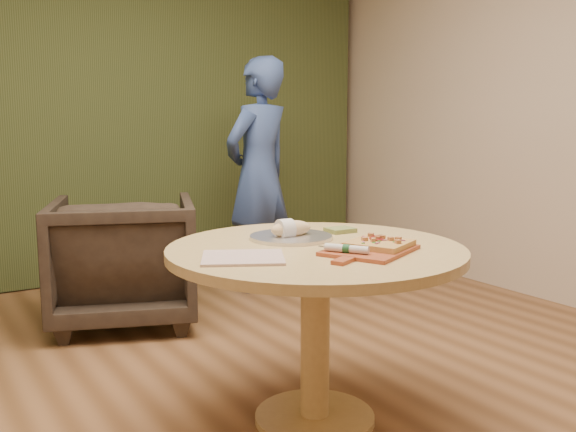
{
  "coord_description": "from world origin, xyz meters",
  "views": [
    {
      "loc": [
        -1.35,
        -2.09,
        1.27
      ],
      "look_at": [
        0.12,
        0.25,
        0.84
      ],
      "focal_mm": 40.0,
      "sensor_mm": 36.0,
      "label": 1
    }
  ],
  "objects_px": {
    "pedestal_table": "(316,280)",
    "pizza_paddle": "(368,251)",
    "armchair": "(124,254)",
    "bread_roll": "(289,229)",
    "person_standing": "(259,175)",
    "flatbread_pizza": "(379,243)",
    "cutlery_roll": "(347,249)",
    "serving_tray": "(291,237)"
  },
  "relations": [
    {
      "from": "pedestal_table",
      "to": "pizza_paddle",
      "type": "bearing_deg",
      "value": -63.21
    },
    {
      "from": "pizza_paddle",
      "to": "armchair",
      "type": "xyz_separation_m",
      "value": [
        -0.36,
        1.93,
        -0.32
      ]
    },
    {
      "from": "bread_roll",
      "to": "person_standing",
      "type": "bearing_deg",
      "value": 64.25
    },
    {
      "from": "flatbread_pizza",
      "to": "armchair",
      "type": "xyz_separation_m",
      "value": [
        -0.42,
        1.91,
        -0.34
      ]
    },
    {
      "from": "armchair",
      "to": "person_standing",
      "type": "height_order",
      "value": "person_standing"
    },
    {
      "from": "pedestal_table",
      "to": "bread_roll",
      "type": "xyz_separation_m",
      "value": [
        -0.0,
        0.19,
        0.18
      ]
    },
    {
      "from": "pizza_paddle",
      "to": "armchair",
      "type": "distance_m",
      "value": 1.99
    },
    {
      "from": "cutlery_roll",
      "to": "bread_roll",
      "type": "relative_size",
      "value": 0.92
    },
    {
      "from": "flatbread_pizza",
      "to": "armchair",
      "type": "height_order",
      "value": "armchair"
    },
    {
      "from": "cutlery_roll",
      "to": "serving_tray",
      "type": "xyz_separation_m",
      "value": [
        0.01,
        0.41,
        -0.02
      ]
    },
    {
      "from": "flatbread_pizza",
      "to": "pedestal_table",
      "type": "bearing_deg",
      "value": 131.36
    },
    {
      "from": "pedestal_table",
      "to": "pizza_paddle",
      "type": "xyz_separation_m",
      "value": [
        0.1,
        -0.21,
        0.15
      ]
    },
    {
      "from": "bread_roll",
      "to": "pizza_paddle",
      "type": "bearing_deg",
      "value": -74.86
    },
    {
      "from": "cutlery_roll",
      "to": "bread_roll",
      "type": "distance_m",
      "value": 0.41
    },
    {
      "from": "cutlery_roll",
      "to": "armchair",
      "type": "relative_size",
      "value": 0.2
    },
    {
      "from": "serving_tray",
      "to": "cutlery_roll",
      "type": "bearing_deg",
      "value": -92.07
    },
    {
      "from": "cutlery_roll",
      "to": "person_standing",
      "type": "relative_size",
      "value": 0.1
    },
    {
      "from": "pedestal_table",
      "to": "person_standing",
      "type": "xyz_separation_m",
      "value": [
        0.86,
        1.99,
        0.24
      ]
    },
    {
      "from": "pedestal_table",
      "to": "pizza_paddle",
      "type": "distance_m",
      "value": 0.28
    },
    {
      "from": "bread_roll",
      "to": "cutlery_roll",
      "type": "bearing_deg",
      "value": -90.84
    },
    {
      "from": "pedestal_table",
      "to": "serving_tray",
      "type": "bearing_deg",
      "value": 88.63
    },
    {
      "from": "pedestal_table",
      "to": "bread_roll",
      "type": "height_order",
      "value": "bread_roll"
    },
    {
      "from": "cutlery_roll",
      "to": "bread_roll",
      "type": "bearing_deg",
      "value": 55.19
    },
    {
      "from": "flatbread_pizza",
      "to": "armchair",
      "type": "relative_size",
      "value": 0.34
    },
    {
      "from": "serving_tray",
      "to": "bread_roll",
      "type": "distance_m",
      "value": 0.04
    },
    {
      "from": "bread_roll",
      "to": "armchair",
      "type": "height_order",
      "value": "armchair"
    },
    {
      "from": "flatbread_pizza",
      "to": "person_standing",
      "type": "relative_size",
      "value": 0.17
    },
    {
      "from": "pizza_paddle",
      "to": "serving_tray",
      "type": "distance_m",
      "value": 0.41
    },
    {
      "from": "cutlery_roll",
      "to": "serving_tray",
      "type": "bearing_deg",
      "value": 53.96
    },
    {
      "from": "pizza_paddle",
      "to": "flatbread_pizza",
      "type": "bearing_deg",
      "value": -13.67
    },
    {
      "from": "bread_roll",
      "to": "serving_tray",
      "type": "bearing_deg",
      "value": 0.0
    },
    {
      "from": "cutlery_roll",
      "to": "flatbread_pizza",
      "type": "bearing_deg",
      "value": -26.28
    },
    {
      "from": "cutlery_roll",
      "to": "person_standing",
      "type": "bearing_deg",
      "value": 34.49
    },
    {
      "from": "bread_roll",
      "to": "armchair",
      "type": "distance_m",
      "value": 1.59
    },
    {
      "from": "pizza_paddle",
      "to": "armchair",
      "type": "height_order",
      "value": "armchair"
    },
    {
      "from": "bread_roll",
      "to": "person_standing",
      "type": "xyz_separation_m",
      "value": [
        0.86,
        1.79,
        0.06
      ]
    },
    {
      "from": "pedestal_table",
      "to": "bread_roll",
      "type": "bearing_deg",
      "value": 91.23
    },
    {
      "from": "pizza_paddle",
      "to": "bread_roll",
      "type": "bearing_deg",
      "value": 79.77
    },
    {
      "from": "cutlery_roll",
      "to": "pedestal_table",
      "type": "bearing_deg",
      "value": 53.33
    },
    {
      "from": "person_standing",
      "to": "serving_tray",
      "type": "bearing_deg",
      "value": 45.07
    },
    {
      "from": "serving_tray",
      "to": "bread_roll",
      "type": "height_order",
      "value": "bread_roll"
    },
    {
      "from": "cutlery_roll",
      "to": "armchair",
      "type": "distance_m",
      "value": 1.98
    }
  ]
}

